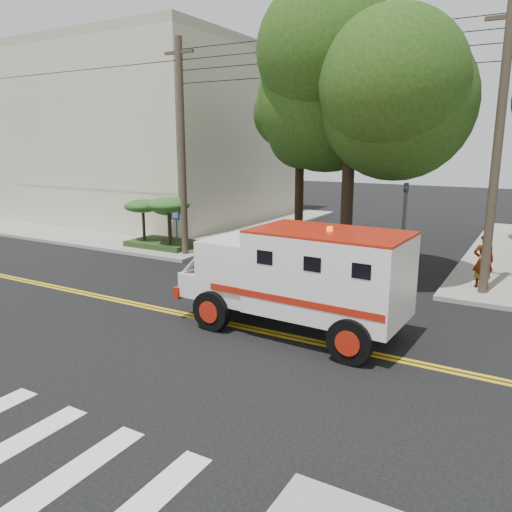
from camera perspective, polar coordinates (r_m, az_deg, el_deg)
The scene contains 12 objects.
ground at distance 14.14m, azimuth -5.07°, elevation -7.34°, with size 100.00×100.00×0.00m, color black.
sidewalk_nw at distance 32.62m, azimuth -10.93°, elevation 4.13°, with size 17.00×17.00×0.15m, color gray.
building_left at distance 34.71m, azimuth -12.20°, elevation 13.00°, with size 16.00×14.00×10.00m, color beige.
utility_pole_left at distance 21.45m, azimuth -8.44°, elevation 11.71°, with size 0.28×0.28×9.00m, color #382D23.
utility_pole_right at distance 17.09m, azimuth 25.81°, elevation 10.36°, with size 0.28×0.28×9.00m, color #382D23.
tree_main at distance 18.14m, azimuth 12.01°, elevation 19.96°, with size 6.08×5.70×9.85m.
tree_left at distance 24.90m, azimuth 5.58°, elevation 14.75°, with size 4.48×4.20×7.70m.
traffic_signal at distance 17.09m, azimuth 16.53°, elevation 3.41°, with size 0.15×0.18×3.60m.
accessibility_sign at distance 22.23m, azimuth -9.12°, elevation 3.60°, with size 0.45×0.10×2.02m.
palm_planter at distance 23.32m, azimuth -10.81°, elevation 4.66°, with size 3.52×2.63×2.36m.
armored_truck at distance 12.83m, azimuth 5.04°, elevation -2.07°, with size 6.19×2.70×2.77m.
pedestrian_a at distance 18.07m, azimuth 24.54°, elevation -0.53°, with size 0.66×0.43×1.81m, color gray.
Camera 1 is at (7.69, -10.83, 4.86)m, focal length 35.00 mm.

